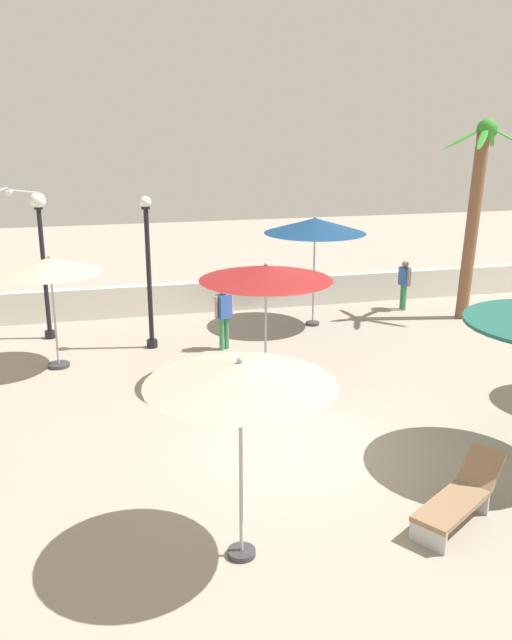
# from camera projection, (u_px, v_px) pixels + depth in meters

# --- Properties ---
(ground_plane) EXTENTS (56.00, 56.00, 0.00)m
(ground_plane) POSITION_uv_depth(u_px,v_px,m) (297.00, 441.00, 12.14)
(ground_plane) COLOR #9E9384
(boundary_wall) EXTENTS (25.20, 0.30, 0.93)m
(boundary_wall) POSITION_uv_depth(u_px,v_px,m) (211.00, 296.00, 20.34)
(boundary_wall) COLOR silver
(boundary_wall) RESTS_ON ground_plane
(patio_umbrella_0) EXTENTS (2.43, 2.43, 2.83)m
(patio_umbrella_0) POSITION_uv_depth(u_px,v_px,m) (240.00, 375.00, 8.21)
(patio_umbrella_0) COLOR #333338
(patio_umbrella_0) RESTS_ON ground_plane
(patio_umbrella_3) EXTENTS (2.33, 2.33, 2.69)m
(patio_umbrella_3) POSITION_uv_depth(u_px,v_px,m) (50.00, 267.00, 15.14)
(patio_umbrella_3) COLOR #333338
(patio_umbrella_3) RESTS_ON ground_plane
(patio_umbrella_4) EXTENTS (2.86, 2.86, 2.74)m
(patio_umbrella_4) POSITION_uv_depth(u_px,v_px,m) (266.00, 273.00, 14.08)
(patio_umbrella_4) COLOR #333338
(patio_umbrella_4) RESTS_ON ground_plane
(patio_umbrella_5) EXTENTS (2.82, 2.82, 3.11)m
(patio_umbrella_5) POSITION_uv_depth(u_px,v_px,m) (315.00, 226.00, 18.29)
(patio_umbrella_5) COLOR #333338
(patio_umbrella_5) RESTS_ON ground_plane
(palm_tree_0) EXTENTS (2.53, 2.29, 5.69)m
(palm_tree_0) POSITION_uv_depth(u_px,v_px,m) (476.00, 200.00, 18.83)
(palm_tree_0) COLOR brown
(palm_tree_0) RESTS_ON ground_plane
(lamp_post_0) EXTENTS (0.29, 0.29, 3.87)m
(lamp_post_0) POSITION_uv_depth(u_px,v_px,m) (149.00, 269.00, 16.61)
(lamp_post_0) COLOR black
(lamp_post_0) RESTS_ON ground_plane
(lamp_post_1) EXTENTS (0.40, 0.40, 3.88)m
(lamp_post_1) POSITION_uv_depth(u_px,v_px,m) (42.00, 245.00, 17.20)
(lamp_post_1) COLOR black
(lamp_post_1) RESTS_ON ground_plane
(lounge_chair_0) EXTENTS (1.88, 1.50, 0.84)m
(lounge_chair_0) POSITION_uv_depth(u_px,v_px,m) (460.00, 496.00, 9.64)
(lounge_chair_0) COLOR #B7B7BC
(lounge_chair_0) RESTS_ON ground_plane
(guest_0) EXTENTS (0.25, 0.56, 1.54)m
(guest_0) POSITION_uv_depth(u_px,v_px,m) (404.00, 280.00, 20.39)
(guest_0) COLOR #3F8C59
(guest_0) RESTS_ON ground_plane
(guest_1) EXTENTS (0.51, 0.38, 1.67)m
(guest_1) POSITION_uv_depth(u_px,v_px,m) (224.00, 311.00, 16.75)
(guest_1) COLOR #3F8C59
(guest_1) RESTS_ON ground_plane
(seagull_0) EXTENTS (1.32, 0.66, 0.23)m
(seagull_0) POSITION_uv_depth(u_px,v_px,m) (8.00, 192.00, 14.95)
(seagull_0) COLOR white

